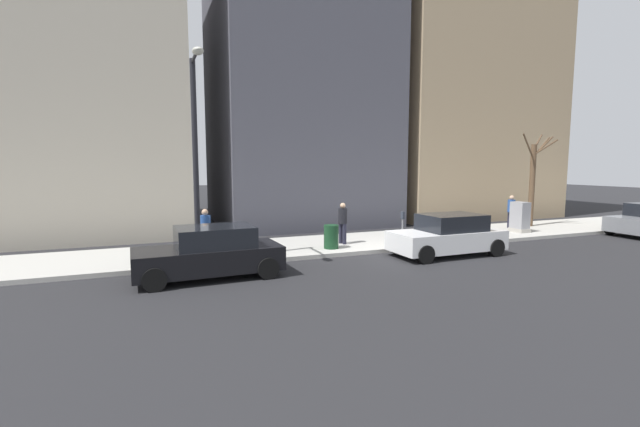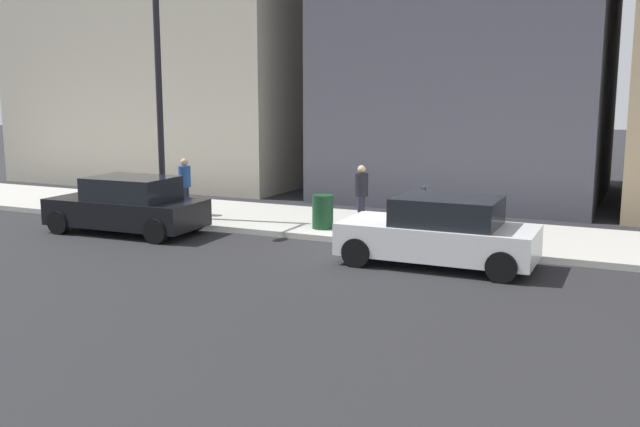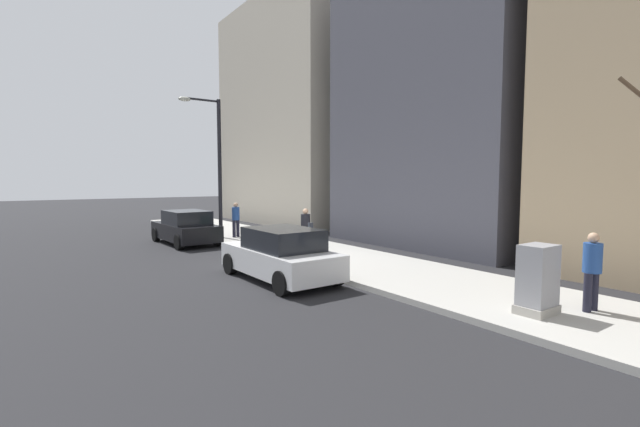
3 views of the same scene
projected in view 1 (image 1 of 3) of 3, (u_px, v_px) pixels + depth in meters
The scene contains 15 objects.
ground_plane at pixel (389, 253), 16.26m from camera, with size 120.00×120.00×0.00m, color #232326.
sidewalk at pixel (364, 242), 18.10m from camera, with size 4.00×36.00×0.15m, color #B2AFA8.
parked_car_white at pixel (448, 236), 15.73m from camera, with size 1.96×4.22×1.52m.
parked_car_black at pixel (210, 253), 12.58m from camera, with size 2.06×4.27×1.52m.
parking_meter at pixel (403, 225), 16.89m from camera, with size 0.14×0.10×1.35m.
utility_box at pixel (520, 217), 20.31m from camera, with size 0.83×0.61×1.43m.
streetlamp at pixel (196, 143), 13.51m from camera, with size 1.97×0.32×6.50m.
bare_tree at pixel (533, 181), 22.09m from camera, with size 1.21×2.19×4.78m.
trash_bin at pixel (331, 237), 16.29m from camera, with size 0.56×0.56×0.90m, color #14381E.
pedestrian_near_meter at pixel (511, 210), 21.49m from camera, with size 0.40×0.36×1.66m.
pedestrian_midblock at pixel (343, 221), 17.19m from camera, with size 0.39×0.36×1.66m.
pedestrian_far_corner at pixel (205, 230), 14.79m from camera, with size 0.39×0.36×1.66m.
office_tower_left at pixel (443, 76), 29.37m from camera, with size 11.14×11.14×18.90m, color tan.
office_block_center at pixel (296, 72), 24.54m from camera, with size 9.23×9.23×17.34m, color #4C4C56.
office_tower_right at pixel (51, 85), 21.49m from camera, with size 12.32×12.32×14.61m, color #BCB29E.
Camera 1 is at (-13.87, 8.39, 3.30)m, focal length 24.00 mm.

